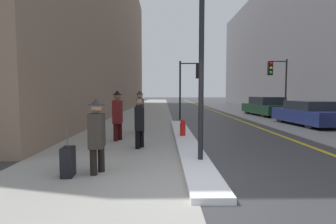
# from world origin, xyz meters

# --- Properties ---
(ground_plane) EXTENTS (160.00, 160.00, 0.00)m
(ground_plane) POSITION_xyz_m (0.00, 0.00, 0.00)
(ground_plane) COLOR #38383A
(sidewalk_slab) EXTENTS (4.00, 80.00, 0.01)m
(sidewalk_slab) POSITION_xyz_m (-2.00, 15.00, 0.01)
(sidewalk_slab) COLOR #9E9B93
(sidewalk_slab) RESTS_ON ground
(road_centre_stripe) EXTENTS (0.16, 80.00, 0.00)m
(road_centre_stripe) POSITION_xyz_m (4.00, 15.00, 0.00)
(road_centre_stripe) COLOR gold
(road_centre_stripe) RESTS_ON ground
(snow_bank_curb) EXTENTS (0.68, 10.45, 0.12)m
(snow_bank_curb) POSITION_xyz_m (0.20, 4.66, 0.06)
(snow_bank_curb) COLOR white
(snow_bank_curb) RESTS_ON ground
(building_facade_left) EXTENTS (6.00, 36.00, 14.67)m
(building_facade_left) POSITION_xyz_m (-7.00, 20.00, 7.33)
(building_facade_left) COLOR #846B56
(building_facade_left) RESTS_ON ground
(building_facade_right) EXTENTS (6.00, 36.00, 13.02)m
(building_facade_right) POSITION_xyz_m (13.00, 22.00, 6.51)
(building_facade_right) COLOR slate
(building_facade_right) RESTS_ON ground
(lamp_post) EXTENTS (0.28, 0.28, 5.39)m
(lamp_post) POSITION_xyz_m (0.32, 1.69, 3.19)
(lamp_post) COLOR black
(lamp_post) RESTS_ON ground
(traffic_light_near) EXTENTS (1.31, 0.32, 3.56)m
(traffic_light_near) POSITION_xyz_m (1.16, 11.61, 2.57)
(traffic_light_near) COLOR black
(traffic_light_near) RESTS_ON ground
(traffic_light_far) EXTENTS (1.31, 0.34, 3.83)m
(traffic_light_far) POSITION_xyz_m (6.81, 12.73, 2.77)
(traffic_light_far) COLOR black
(traffic_light_far) RESTS_ON ground
(pedestrian_in_fedora) EXTENTS (0.33, 0.50, 1.56)m
(pedestrian_in_fedora) POSITION_xyz_m (-1.90, 1.00, 0.85)
(pedestrian_in_fedora) COLOR black
(pedestrian_in_fedora) RESTS_ON ground
(pedestrian_in_glasses) EXTENTS (0.32, 0.50, 1.49)m
(pedestrian_in_glasses) POSITION_xyz_m (-1.26, 3.44, 0.83)
(pedestrian_in_glasses) COLOR black
(pedestrian_in_glasses) RESTS_ON ground
(pedestrian_nearside) EXTENTS (0.37, 0.56, 1.75)m
(pedestrian_nearside) POSITION_xyz_m (-2.13, 4.70, 0.95)
(pedestrian_nearside) COLOR #340C0C
(pedestrian_nearside) RESTS_ON ground
(pedestrian_trailing) EXTENTS (0.38, 0.76, 1.76)m
(pedestrian_trailing) POSITION_xyz_m (-1.50, 6.33, 0.96)
(pedestrian_trailing) COLOR black
(pedestrian_trailing) RESTS_ON ground
(parked_car_navy) EXTENTS (2.22, 4.28, 1.24)m
(parked_car_navy) POSITION_xyz_m (6.90, 8.84, 0.59)
(parked_car_navy) COLOR navy
(parked_car_navy) RESTS_ON ground
(parked_car_dark_green) EXTENTS (2.20, 4.69, 1.35)m
(parked_car_dark_green) POSITION_xyz_m (6.88, 14.51, 0.63)
(parked_car_dark_green) COLOR black
(parked_car_dark_green) RESTS_ON ground
(rolling_suitcase) EXTENTS (0.25, 0.38, 0.95)m
(rolling_suitcase) POSITION_xyz_m (-2.43, 0.81, 0.30)
(rolling_suitcase) COLOR black
(rolling_suitcase) RESTS_ON ground
(fire_hydrant) EXTENTS (0.20, 0.20, 0.70)m
(fire_hydrant) POSITION_xyz_m (0.15, 5.06, 0.35)
(fire_hydrant) COLOR red
(fire_hydrant) RESTS_ON ground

